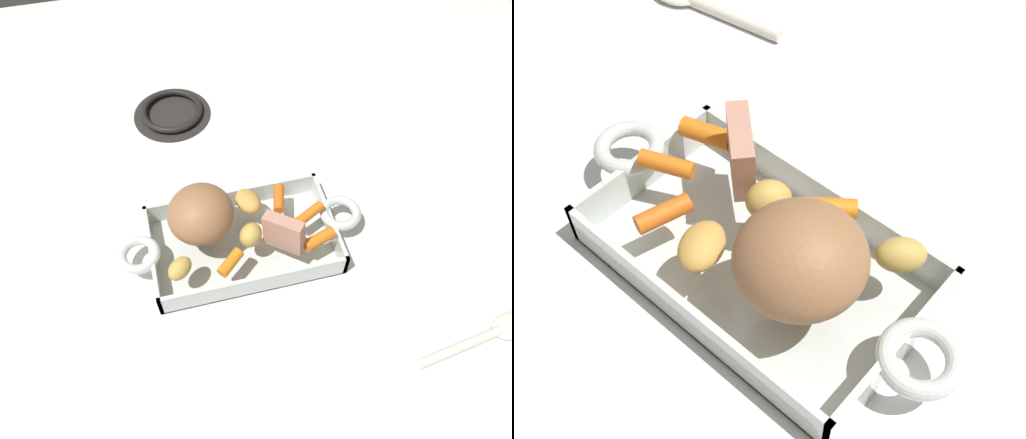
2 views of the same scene
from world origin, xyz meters
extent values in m
plane|color=white|center=(0.00, 0.00, 0.00)|extent=(1.83, 1.83, 0.00)
cube|color=silver|center=(0.00, 0.00, 0.00)|extent=(0.33, 0.20, 0.01)
cube|color=silver|center=(0.00, 0.10, 0.02)|extent=(0.33, 0.01, 0.05)
cube|color=silver|center=(0.00, -0.10, 0.02)|extent=(0.33, 0.01, 0.05)
cube|color=silver|center=(0.16, 0.00, 0.02)|extent=(0.01, 0.20, 0.05)
cube|color=silver|center=(-0.16, 0.00, 0.02)|extent=(0.01, 0.20, 0.05)
torus|color=silver|center=(0.19, 0.00, 0.05)|extent=(0.08, 0.08, 0.02)
torus|color=silver|center=(-0.19, 0.00, 0.05)|extent=(0.08, 0.08, 0.02)
ellipsoid|color=#9F6C44|center=(-0.07, 0.02, 0.10)|extent=(0.16, 0.16, 0.09)
cube|color=tan|center=(0.06, -0.05, 0.09)|extent=(0.07, 0.07, 0.08)
cylinder|color=orange|center=(-0.04, -0.06, 0.06)|extent=(0.05, 0.05, 0.02)
cylinder|color=orange|center=(0.12, 0.00, 0.06)|extent=(0.06, 0.04, 0.02)
cylinder|color=orange|center=(0.12, -0.06, 0.07)|extent=(0.06, 0.04, 0.02)
cylinder|color=orange|center=(0.08, 0.05, 0.06)|extent=(0.03, 0.06, 0.02)
ellipsoid|color=gold|center=(0.02, 0.05, 0.07)|extent=(0.06, 0.07, 0.03)
ellipsoid|color=gold|center=(0.01, -0.03, 0.08)|extent=(0.06, 0.06, 0.04)
ellipsoid|color=gold|center=(-0.12, -0.06, 0.07)|extent=(0.06, 0.06, 0.03)
cylinder|color=white|center=(0.30, -0.28, 0.01)|extent=(0.15, 0.04, 0.02)
camera|label=1|loc=(-0.10, -0.49, 0.79)|focal=35.28mm
camera|label=2|loc=(-0.26, 0.27, 0.56)|focal=46.76mm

